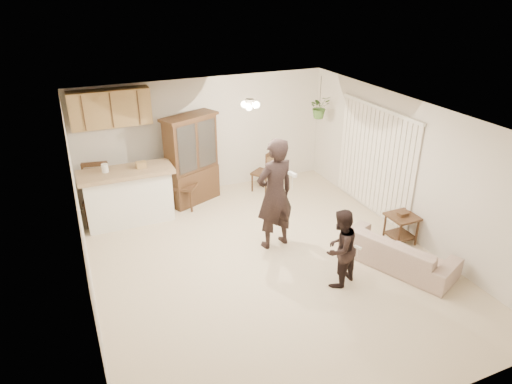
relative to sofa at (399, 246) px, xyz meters
name	(u,v)px	position (x,y,z in m)	size (l,w,h in m)	color
floor	(267,263)	(-1.95, 0.91, -0.37)	(6.50, 6.50, 0.00)	beige
ceiling	(269,118)	(-1.95, 0.91, 2.13)	(5.50, 6.50, 0.02)	white
wall_back	(205,136)	(-1.95, 4.16, 0.88)	(5.50, 0.02, 2.50)	beige
wall_front	(406,329)	(-1.95, -2.34, 0.88)	(5.50, 0.02, 2.50)	beige
wall_left	(83,230)	(-4.70, 0.91, 0.88)	(0.02, 6.50, 2.50)	beige
wall_right	(408,169)	(0.80, 0.91, 0.88)	(0.02, 6.50, 2.50)	beige
breakfast_bar	(129,199)	(-3.80, 3.26, 0.13)	(1.60, 0.55, 1.00)	white
bar_top	(126,172)	(-3.80, 3.26, 0.68)	(1.75, 0.70, 0.08)	#9E835F
upper_cabinets	(110,108)	(-3.85, 3.98, 1.73)	(1.50, 0.34, 0.70)	olive
vertical_blinds	(375,161)	(0.76, 1.81, 0.73)	(0.06, 2.30, 2.10)	white
ceiling_fixture	(250,104)	(-1.75, 2.11, 2.03)	(0.36, 0.36, 0.20)	beige
hanging_plant	(320,107)	(0.35, 3.31, 1.48)	(0.43, 0.37, 0.48)	#2F5622
plant_cord	(320,92)	(0.35, 3.31, 1.81)	(0.01, 0.01, 0.65)	black
sofa	(399,246)	(0.00, 0.00, 0.00)	(1.87, 0.73, 0.73)	beige
adult	(275,199)	(-1.60, 1.39, 0.53)	(0.66, 0.43, 1.80)	black
child	(340,246)	(-1.18, -0.03, 0.31)	(0.66, 0.51, 1.35)	black
china_hutch	(192,160)	(-2.41, 3.69, 0.56)	(1.27, 0.89, 1.88)	#321C12
side_table	(401,228)	(0.52, 0.57, -0.08)	(0.50, 0.50, 0.60)	#321C12
chair_bar	(99,207)	(-4.36, 3.47, -0.03)	(0.61, 0.61, 1.18)	#321C12
chair_hutch_left	(185,193)	(-2.65, 3.47, -0.06)	(0.67, 0.67, 1.09)	#321C12
chair_hutch_right	(263,179)	(-0.84, 3.58, -0.10)	(0.59, 0.59, 0.95)	#321C12
controller_adult	(293,174)	(-1.52, 0.93, 1.17)	(0.05, 0.17, 0.05)	white
controller_child	(358,247)	(-1.05, -0.30, 0.41)	(0.03, 0.11, 0.03)	white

